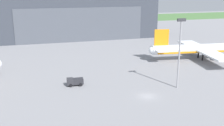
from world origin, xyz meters
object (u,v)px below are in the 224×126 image
stair_truck (75,81)px  maintenance_hangar (76,17)px  airliner_far_right (205,49)px  apron_light_mast (180,48)px

stair_truck → maintenance_hangar: bearing=80.5°
airliner_far_right → apron_light_mast: (-26.16, -25.53, 7.17)m
airliner_far_right → stair_truck: (-53.48, -15.72, -2.90)m
maintenance_hangar → airliner_far_right: bearing=-58.4°
maintenance_hangar → apron_light_mast: 91.59m
maintenance_hangar → apron_light_mast: maintenance_hangar is taller
airliner_far_right → stair_truck: airliner_far_right is taller
stair_truck → airliner_far_right: bearing=16.4°
maintenance_hangar → airliner_far_right: size_ratio=1.88×
stair_truck → apron_light_mast: 30.72m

